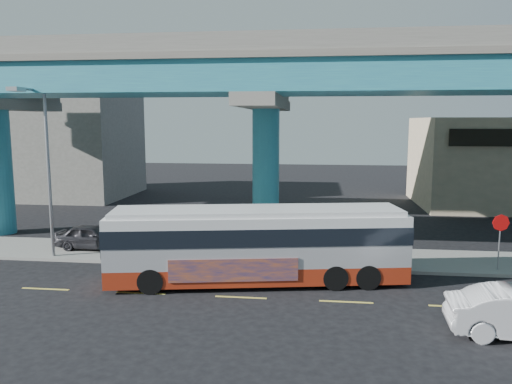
# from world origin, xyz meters

# --- Properties ---
(ground) EXTENTS (120.00, 120.00, 0.00)m
(ground) POSITION_xyz_m (0.00, 0.00, 0.00)
(ground) COLOR black
(ground) RESTS_ON ground
(sidewalk) EXTENTS (70.00, 4.00, 0.15)m
(sidewalk) POSITION_xyz_m (0.00, 5.50, 0.07)
(sidewalk) COLOR gray
(sidewalk) RESTS_ON ground
(lane_markings) EXTENTS (58.00, 0.12, 0.01)m
(lane_markings) POSITION_xyz_m (-0.00, -0.30, 0.01)
(lane_markings) COLOR #D8C64C
(lane_markings) RESTS_ON ground
(viaduct) EXTENTS (52.00, 12.40, 11.70)m
(viaduct) POSITION_xyz_m (-0.00, 9.11, 9.14)
(viaduct) COLOR #25688C
(viaduct) RESTS_ON ground
(building_beige) EXTENTS (14.00, 10.23, 7.00)m
(building_beige) POSITION_xyz_m (18.00, 22.98, 3.51)
(building_beige) COLOR tan
(building_beige) RESTS_ON ground
(building_concrete) EXTENTS (12.00, 10.00, 9.00)m
(building_concrete) POSITION_xyz_m (-20.00, 24.00, 4.50)
(building_concrete) COLOR gray
(building_concrete) RESTS_ON ground
(transit_bus) EXTENTS (12.57, 4.84, 3.16)m
(transit_bus) POSITION_xyz_m (0.43, 1.60, 1.73)
(transit_bus) COLOR maroon
(transit_bus) RESTS_ON ground
(parked_car) EXTENTS (1.70, 3.81, 1.27)m
(parked_car) POSITION_xyz_m (-8.70, 5.54, 0.79)
(parked_car) COLOR #2E2D32
(parked_car) RESTS_ON sidewalk
(street_lamp) EXTENTS (0.50, 2.65, 8.21)m
(street_lamp) POSITION_xyz_m (-10.01, 3.43, 5.45)
(street_lamp) COLOR gray
(street_lamp) RESTS_ON sidewalk
(stop_sign) EXTENTS (0.76, 0.12, 2.52)m
(stop_sign) POSITION_xyz_m (10.92, 4.18, 1.97)
(stop_sign) COLOR gray
(stop_sign) RESTS_ON sidewalk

